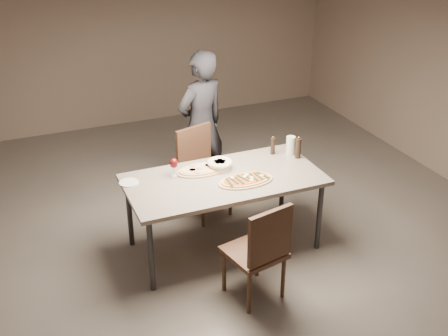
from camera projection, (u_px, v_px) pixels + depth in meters
name	position (u px, v px, depth m)	size (l,w,h in m)	color
room	(224.00, 111.00, 4.84)	(7.00, 7.00, 7.00)	#5D5750
dining_table	(224.00, 183.00, 5.16)	(1.80, 0.90, 0.75)	gray
zucchini_pizza	(246.00, 180.00, 5.06)	(0.52, 0.29, 0.05)	tan
ham_pizza	(202.00, 169.00, 5.25)	(0.50, 0.28, 0.04)	tan
bread_basket	(220.00, 164.00, 5.27)	(0.24, 0.24, 0.08)	beige
oil_dish	(236.00, 180.00, 5.08)	(0.12, 0.12, 0.01)	white
pepper_mill_left	(298.00, 148.00, 5.46)	(0.06, 0.06, 0.23)	black
pepper_mill_right	(273.00, 146.00, 5.55)	(0.05, 0.05, 0.19)	black
carafe	(291.00, 145.00, 5.54)	(0.09, 0.09, 0.19)	silver
wine_glass	(174.00, 164.00, 5.11)	(0.08, 0.08, 0.18)	silver
side_plate	(129.00, 183.00, 5.03)	(0.18, 0.18, 0.01)	white
chair_near	(261.00, 248.00, 4.54)	(0.52, 0.52, 0.92)	#452B1D
chair_far	(200.00, 167.00, 5.84)	(0.55, 0.55, 0.94)	#452B1D
diner	(201.00, 125.00, 6.05)	(0.60, 0.40, 1.65)	black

